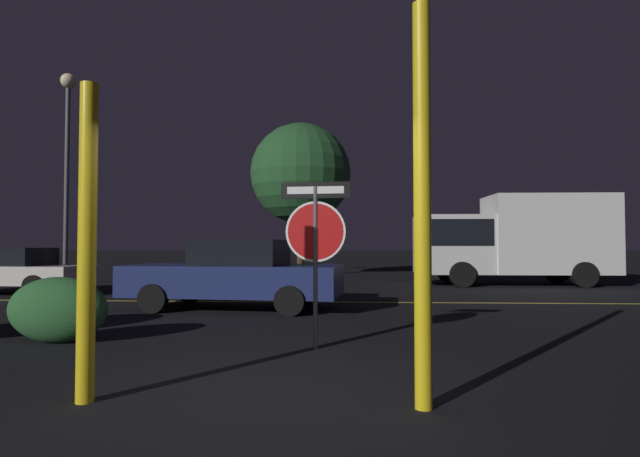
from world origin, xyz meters
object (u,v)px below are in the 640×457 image
(passing_car_2, at_px, (236,275))
(delivery_truck, at_px, (512,238))
(street_lamp, at_px, (67,137))
(passing_car_1, at_px, (11,271))
(yellow_pole_right, at_px, (422,203))
(tree_0, at_px, (301,174))
(stop_sign, at_px, (315,231))
(hedge_bush_1, at_px, (58,310))
(yellow_pole_left, at_px, (87,241))

(passing_car_2, bearing_deg, delivery_truck, -43.92)
(street_lamp, bearing_deg, passing_car_1, -81.28)
(yellow_pole_right, bearing_deg, tree_0, 98.45)
(stop_sign, distance_m, tree_0, 15.94)
(hedge_bush_1, bearing_deg, yellow_pole_right, -28.86)
(yellow_pole_right, relative_size, passing_car_1, 0.78)
(stop_sign, xyz_separation_m, yellow_pole_left, (-1.90, -2.36, -0.16))
(yellow_pole_right, distance_m, delivery_truck, 14.36)
(passing_car_2, height_order, street_lamp, street_lamp)
(yellow_pole_left, bearing_deg, passing_car_2, 90.71)
(stop_sign, bearing_deg, passing_car_1, 147.88)
(delivery_truck, bearing_deg, passing_car_2, 129.42)
(yellow_pole_left, bearing_deg, delivery_truck, 58.75)
(stop_sign, relative_size, passing_car_2, 0.46)
(passing_car_1, xyz_separation_m, delivery_truck, (15.26, 4.07, 0.98))
(hedge_bush_1, bearing_deg, passing_car_2, 66.15)
(yellow_pole_left, xyz_separation_m, passing_car_2, (-0.08, 6.46, -0.68))
(yellow_pole_left, distance_m, street_lamp, 15.65)
(stop_sign, relative_size, yellow_pole_left, 0.79)
(yellow_pole_left, distance_m, hedge_bush_1, 3.29)
(hedge_bush_1, height_order, passing_car_2, passing_car_2)
(yellow_pole_right, xyz_separation_m, delivery_truck, (5.15, 13.40, -0.10))
(yellow_pole_left, relative_size, passing_car_1, 0.63)
(yellow_pole_left, height_order, yellow_pole_right, yellow_pole_right)
(yellow_pole_right, distance_m, tree_0, 18.37)
(stop_sign, relative_size, tree_0, 0.33)
(hedge_bush_1, bearing_deg, street_lamp, 119.58)
(stop_sign, height_order, yellow_pole_left, yellow_pole_left)
(stop_sign, bearing_deg, delivery_truck, 65.96)
(passing_car_1, height_order, passing_car_2, passing_car_2)
(yellow_pole_left, relative_size, hedge_bush_1, 1.99)
(street_lamp, bearing_deg, passing_car_2, -40.78)
(passing_car_2, relative_size, street_lamp, 0.63)
(yellow_pole_left, height_order, hedge_bush_1, yellow_pole_left)
(passing_car_1, xyz_separation_m, street_lamp, (-0.57, 3.74, 4.64))
(yellow_pole_right, height_order, street_lamp, street_lamp)
(passing_car_1, relative_size, delivery_truck, 0.68)
(passing_car_1, xyz_separation_m, passing_car_2, (7.07, -2.85, 0.08))
(stop_sign, height_order, passing_car_1, stop_sign)
(yellow_pole_left, distance_m, tree_0, 18.21)
(stop_sign, height_order, delivery_truck, delivery_truck)
(yellow_pole_left, xyz_separation_m, hedge_bush_1, (-1.79, 2.59, -0.96))
(hedge_bush_1, distance_m, passing_car_2, 4.23)
(passing_car_1, bearing_deg, delivery_truck, -72.18)
(delivery_truck, bearing_deg, yellow_pole_right, 158.21)
(yellow_pole_right, relative_size, hedge_bush_1, 2.44)
(stop_sign, xyz_separation_m, tree_0, (-1.61, 15.57, 3.02))
(yellow_pole_right, xyz_separation_m, tree_0, (-2.67, 17.95, 2.85))
(yellow_pole_left, distance_m, delivery_truck, 15.65)
(street_lamp, relative_size, tree_0, 1.11)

